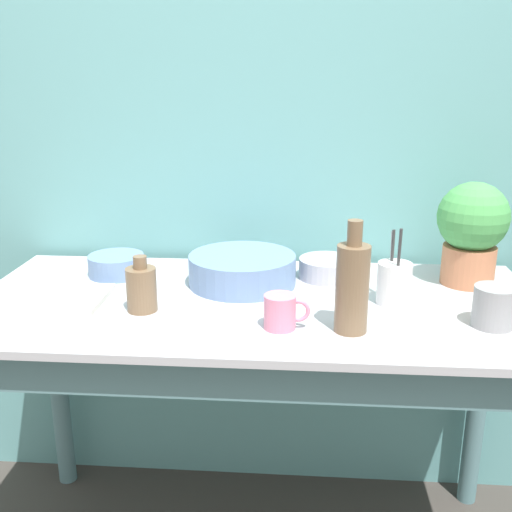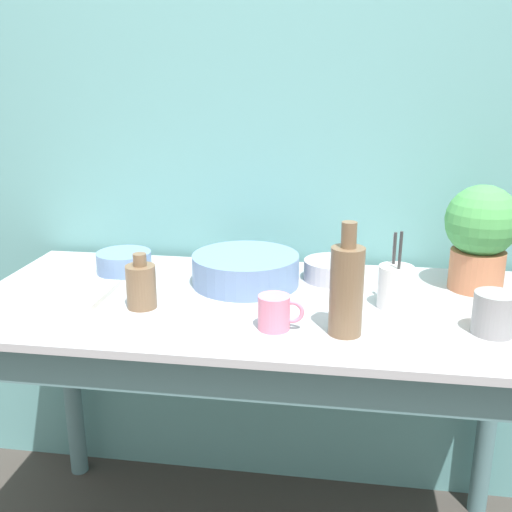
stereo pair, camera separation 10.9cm
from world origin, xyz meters
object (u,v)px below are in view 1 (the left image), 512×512
(bowl_small_steel, at_px, (327,268))
(utensil_cup, at_px, (394,283))
(potted_plant, at_px, (472,229))
(mug_pink, at_px, (281,312))
(bowl_wash_large, at_px, (242,270))
(bottle_tall, at_px, (352,286))
(mug_grey, at_px, (495,307))
(bottle_short, at_px, (141,288))
(bowl_small_blue, at_px, (116,265))
(tray_board, at_px, (49,298))

(bowl_small_steel, xyz_separation_m, utensil_cup, (0.16, -0.19, 0.03))
(potted_plant, distance_m, mug_pink, 0.63)
(bowl_wash_large, height_order, bottle_tall, bottle_tall)
(mug_pink, bearing_deg, potted_plant, 34.41)
(bottle_tall, height_order, mug_grey, bottle_tall)
(bottle_short, distance_m, utensil_cup, 0.64)
(bowl_small_blue, height_order, bowl_small_steel, bowl_small_blue)
(bottle_short, xyz_separation_m, mug_pink, (0.35, -0.08, -0.02))
(bowl_wash_large, distance_m, tray_board, 0.52)
(mug_grey, distance_m, utensil_cup, 0.25)
(mug_pink, bearing_deg, bowl_small_blue, 144.84)
(bowl_small_blue, relative_size, tray_board, 0.55)
(potted_plant, distance_m, tray_board, 1.15)
(bottle_short, distance_m, tray_board, 0.27)
(mug_pink, bearing_deg, bowl_wash_large, 111.87)
(bottle_tall, bearing_deg, bowl_small_steel, 96.01)
(bowl_small_steel, bearing_deg, tray_board, -161.82)
(bowl_wash_large, height_order, utensil_cup, utensil_cup)
(bowl_wash_large, bearing_deg, mug_pink, -68.13)
(tray_board, bearing_deg, bottle_tall, -9.84)
(bowl_wash_large, xyz_separation_m, bottle_short, (-0.23, -0.21, 0.02))
(mug_grey, bearing_deg, bowl_wash_large, 158.02)
(mug_grey, relative_size, bowl_small_steel, 0.81)
(bowl_small_blue, relative_size, bowl_small_steel, 0.99)
(potted_plant, bearing_deg, mug_grey, -93.12)
(mug_pink, bearing_deg, bowl_small_steel, 71.97)
(bottle_short, xyz_separation_m, utensil_cup, (0.63, 0.10, -0.00))
(bottle_short, xyz_separation_m, tray_board, (-0.26, 0.05, -0.05))
(bowl_small_blue, bearing_deg, bottle_tall, -28.25)
(bowl_wash_large, height_order, mug_pink, bowl_wash_large)
(mug_pink, bearing_deg, bottle_tall, -1.14)
(bowl_small_steel, bearing_deg, bottle_tall, -83.99)
(bottle_tall, relative_size, bowl_small_blue, 1.62)
(bowl_small_steel, bearing_deg, utensil_cup, -49.83)
(bowl_wash_large, relative_size, tray_board, 1.01)
(bottle_tall, xyz_separation_m, mug_pink, (-0.16, 0.00, -0.07))
(potted_plant, bearing_deg, bowl_wash_large, -175.11)
(potted_plant, height_order, utensil_cup, potted_plant)
(mug_pink, bearing_deg, utensil_cup, 32.35)
(bottle_short, distance_m, bowl_small_steel, 0.55)
(utensil_cup, bearing_deg, bowl_wash_large, 163.66)
(potted_plant, height_order, bowl_small_blue, potted_plant)
(bowl_wash_large, bearing_deg, potted_plant, 4.89)
(bowl_wash_large, relative_size, mug_pink, 2.79)
(mug_pink, xyz_separation_m, tray_board, (-0.61, 0.13, -0.03))
(potted_plant, height_order, tray_board, potted_plant)
(bottle_tall, distance_m, mug_grey, 0.34)
(bottle_short, relative_size, mug_pink, 1.32)
(mug_grey, xyz_separation_m, bowl_small_steel, (-0.37, 0.32, -0.02))
(tray_board, bearing_deg, mug_grey, -4.23)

